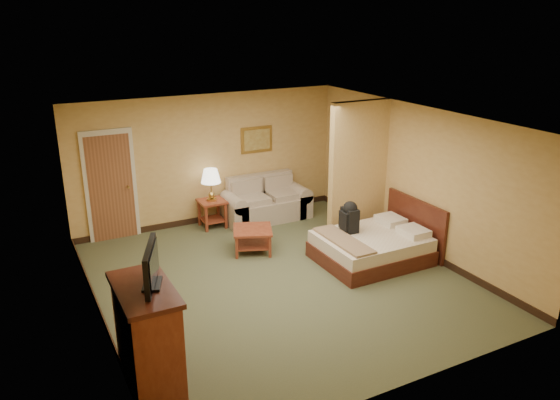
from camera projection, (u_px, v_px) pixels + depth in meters
floor at (278, 280)px, 8.78m from camera, size 6.00×6.00×0.00m
ceiling at (278, 120)px, 7.93m from camera, size 6.00×6.00×0.00m
back_wall at (209, 159)px, 10.87m from camera, size 5.50×0.02×2.60m
left_wall at (92, 236)px, 7.16m from camera, size 0.02×6.00×2.60m
right_wall at (417, 180)px, 9.56m from camera, size 0.02×6.00×2.60m
partition at (358, 171)px, 10.07m from camera, size 1.20×0.15×2.60m
door at (111, 186)px, 10.08m from camera, size 0.94×0.16×2.10m
baseboard at (212, 218)px, 11.27m from camera, size 5.50×0.02×0.12m
loveseat at (266, 205)px, 11.30m from camera, size 1.77×0.82×0.90m
side_table at (212, 209)px, 10.84m from camera, size 0.51×0.51×0.56m
table_lamp at (211, 177)px, 10.62m from camera, size 0.39×0.39×0.64m
coffee_table at (253, 235)px, 9.74m from camera, size 0.88×0.88×0.44m
wall_picture at (257, 140)px, 11.21m from camera, size 0.69×0.04×0.54m
dresser at (148, 335)px, 6.18m from camera, size 0.61×1.15×1.23m
tv at (151, 267)px, 5.95m from camera, size 0.34×0.74×0.47m
bed at (374, 246)px, 9.41m from camera, size 1.88×1.51×0.97m
backpack at (350, 216)px, 9.39m from camera, size 0.25×0.33×0.55m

